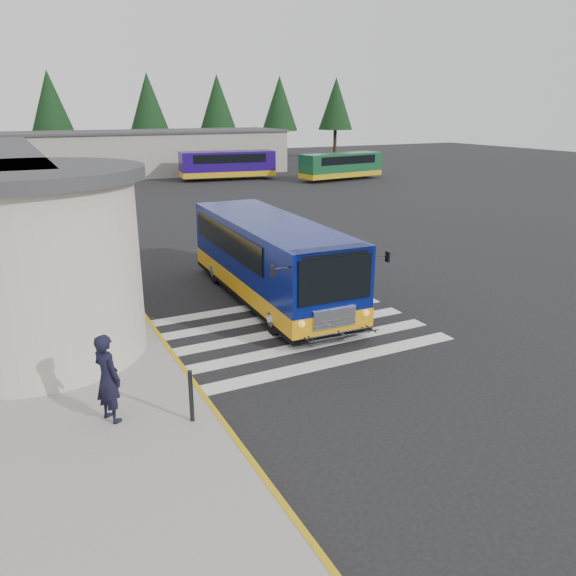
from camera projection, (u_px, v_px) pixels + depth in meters
name	position (u px, v px, depth m)	size (l,w,h in m)	color
ground	(290.00, 320.00, 17.49)	(140.00, 140.00, 0.00)	black
curb_strip	(131.00, 299.00, 19.13)	(0.12, 34.00, 0.16)	#C39712
crosswalk	(287.00, 331.00, 16.60)	(8.00, 5.35, 0.01)	silver
depot_building	(151.00, 153.00, 55.12)	(26.40, 8.40, 4.20)	gray
tree_line	(132.00, 103.00, 60.61)	(58.40, 4.40, 10.00)	black
transit_bus	(270.00, 262.00, 18.99)	(3.55, 9.83, 2.75)	#08125E
pedestrian_a	(108.00, 378.00, 11.34)	(0.69, 0.45, 1.90)	black
pedestrian_b	(48.00, 336.00, 13.76)	(0.80, 0.62, 1.64)	black
bollard	(191.00, 396.00, 11.41)	(0.09, 0.09, 1.13)	black
far_bus_a	(227.00, 164.00, 51.08)	(8.78, 3.49, 2.20)	#1C0759
far_bus_b	(341.00, 165.00, 50.97)	(8.22, 3.27, 2.06)	#124627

